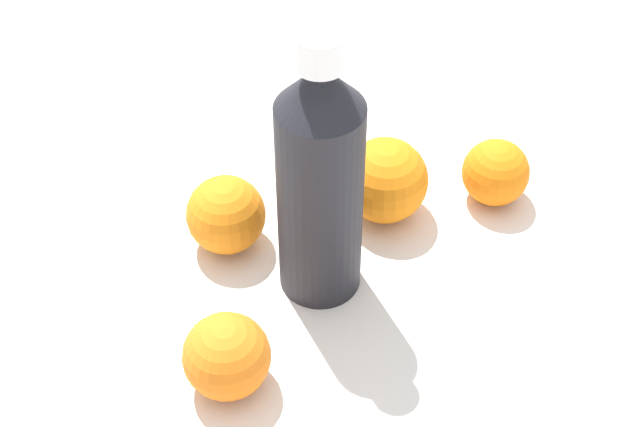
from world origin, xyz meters
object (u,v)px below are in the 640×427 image
(orange_2, at_px, (226,215))
(orange_1, at_px, (496,172))
(orange_4, at_px, (227,356))
(orange_3, at_px, (385,180))
(water_bottle, at_px, (320,179))

(orange_2, bearing_deg, orange_1, 93.11)
(orange_4, bearing_deg, orange_1, 121.60)
(orange_3, bearing_deg, orange_4, -44.66)
(orange_1, xyz_separation_m, orange_4, (0.16, -0.27, 0.00))
(orange_4, bearing_deg, water_bottle, 136.15)
(orange_1, xyz_separation_m, orange_3, (0.00, -0.10, 0.01))
(orange_1, xyz_separation_m, orange_2, (0.01, -0.25, 0.00))
(orange_3, bearing_deg, water_bottle, -45.69)
(orange_1, bearing_deg, orange_2, -86.89)
(orange_1, distance_m, orange_3, 0.10)
(orange_2, xyz_separation_m, orange_4, (0.15, -0.02, -0.00))
(orange_1, height_order, orange_3, orange_3)
(orange_3, bearing_deg, orange_2, -84.73)
(orange_3, relative_size, orange_4, 1.14)
(orange_1, height_order, orange_4, orange_4)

